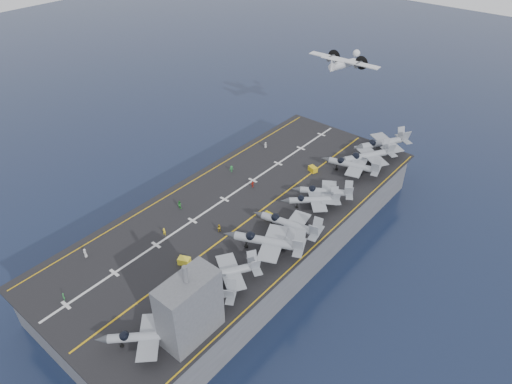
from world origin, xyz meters
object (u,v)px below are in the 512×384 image
Objects in this scene: fighter_jet_0 at (144,336)px; transport_plane at (343,64)px; island_superstructure at (189,302)px; tow_cart_a at (184,261)px.

fighter_jet_0 is 91.55m from transport_plane.
tow_cart_a is at bearing 141.82° from island_superstructure.
transport_plane is at bearing 102.29° from fighter_jet_0.
island_superstructure is at bearing -74.19° from transport_plane.
island_superstructure is 17.66m from tow_cart_a.
tow_cart_a is at bearing -81.75° from transport_plane.
tow_cart_a is at bearing 118.32° from fighter_jet_0.
island_superstructure reaches higher than tow_cart_a.
fighter_jet_0 is at bearing -61.68° from tow_cart_a.
island_superstructure is 5.65× the size of tow_cart_a.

